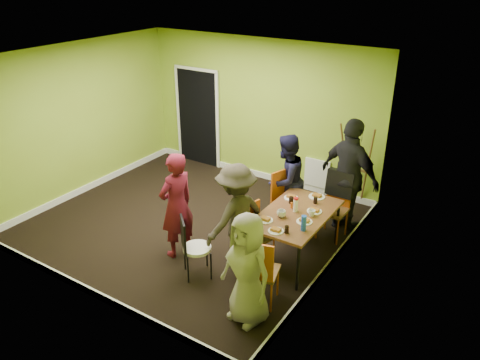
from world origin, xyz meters
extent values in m
plane|color=black|center=(0.00, 0.00, 0.00)|extent=(5.00, 5.00, 0.00)
cube|color=#89A42A|center=(0.00, 2.25, 1.40)|extent=(5.00, 0.04, 2.80)
cube|color=#89A42A|center=(0.00, -2.25, 1.40)|extent=(5.00, 0.04, 2.80)
cube|color=#89A42A|center=(-2.50, 0.00, 1.40)|extent=(0.04, 4.50, 2.80)
cube|color=#89A42A|center=(2.50, 0.00, 1.40)|extent=(0.04, 4.50, 2.80)
cube|color=white|center=(0.00, 0.00, 2.80)|extent=(5.00, 4.50, 0.04)
cube|color=black|center=(-1.50, 2.22, 1.02)|extent=(1.00, 0.05, 2.04)
cube|color=white|center=(1.30, 2.22, 0.40)|extent=(0.50, 0.04, 0.55)
cylinder|color=black|center=(1.53, -0.65, 0.35)|extent=(0.04, 0.04, 0.71)
cylinder|color=black|center=(2.31, -0.65, 0.35)|extent=(0.04, 0.04, 0.71)
cylinder|color=black|center=(1.53, 0.73, 0.35)|extent=(0.04, 0.04, 0.71)
cylinder|color=black|center=(2.31, 0.73, 0.35)|extent=(0.04, 0.04, 0.71)
cube|color=brown|center=(1.92, 0.04, 0.73)|extent=(0.90, 1.50, 0.04)
cylinder|color=#C15512|center=(1.42, 0.82, 0.25)|extent=(0.03, 0.03, 0.49)
cylinder|color=#C15512|center=(1.30, 0.47, 0.25)|extent=(0.03, 0.03, 0.49)
cylinder|color=#C15512|center=(1.77, 0.71, 0.25)|extent=(0.03, 0.03, 0.49)
cylinder|color=#C15512|center=(1.66, 0.36, 0.25)|extent=(0.03, 0.03, 0.49)
cube|color=brown|center=(1.54, 0.59, 0.49)|extent=(0.55, 0.55, 0.04)
cube|color=#C15512|center=(1.34, 0.66, 0.78)|extent=(0.16, 0.40, 0.54)
cylinder|color=#C15512|center=(1.41, -0.15, 0.21)|extent=(0.02, 0.02, 0.42)
cylinder|color=#C15512|center=(1.33, -0.46, 0.21)|extent=(0.02, 0.02, 0.42)
cylinder|color=#C15512|center=(1.72, -0.24, 0.21)|extent=(0.02, 0.02, 0.42)
cylinder|color=#C15512|center=(1.64, -0.54, 0.21)|extent=(0.02, 0.02, 0.42)
cube|color=brown|center=(1.52, -0.35, 0.42)|extent=(0.46, 0.46, 0.04)
cube|color=#C15512|center=(1.35, -0.30, 0.67)|extent=(0.12, 0.35, 0.47)
cylinder|color=#C15512|center=(2.35, 1.04, 0.24)|extent=(0.03, 0.03, 0.47)
cylinder|color=#C15512|center=(1.99, 1.05, 0.24)|extent=(0.03, 0.03, 0.47)
cylinder|color=#C15512|center=(2.34, 0.69, 0.24)|extent=(0.03, 0.03, 0.47)
cylinder|color=#C15512|center=(1.99, 0.69, 0.24)|extent=(0.03, 0.03, 0.47)
cube|color=brown|center=(2.17, 0.87, 0.47)|extent=(0.43, 0.43, 0.04)
cube|color=#C15512|center=(2.17, 1.07, 0.76)|extent=(0.40, 0.04, 0.53)
cylinder|color=#C15512|center=(1.89, -1.32, 0.23)|extent=(0.03, 0.03, 0.46)
cylinder|color=#C15512|center=(2.23, -1.23, 0.23)|extent=(0.03, 0.03, 0.46)
cylinder|color=#C15512|center=(1.80, -0.98, 0.23)|extent=(0.03, 0.03, 0.46)
cylinder|color=#C15512|center=(2.14, -0.89, 0.23)|extent=(0.03, 0.03, 0.46)
cube|color=brown|center=(2.02, -1.10, 0.46)|extent=(0.50, 0.50, 0.04)
cube|color=#C15512|center=(2.06, -1.29, 0.74)|extent=(0.39, 0.13, 0.51)
cylinder|color=black|center=(0.74, -1.10, 0.21)|extent=(0.02, 0.02, 0.43)
cylinder|color=black|center=(0.98, -1.32, 0.21)|extent=(0.02, 0.02, 0.43)
cylinder|color=black|center=(0.96, -0.86, 0.21)|extent=(0.02, 0.02, 0.43)
cylinder|color=black|center=(1.20, -1.08, 0.21)|extent=(0.02, 0.02, 0.43)
cylinder|color=white|center=(0.97, -1.09, 0.43)|extent=(0.40, 0.40, 0.05)
cube|color=black|center=(0.85, -1.22, 0.68)|extent=(0.28, 0.27, 0.47)
cylinder|color=brown|center=(1.88, 2.09, 0.78)|extent=(0.22, 0.37, 1.56)
cylinder|color=brown|center=(2.28, 2.09, 0.78)|extent=(0.22, 0.37, 1.56)
cylinder|color=brown|center=(2.08, 1.86, 0.78)|extent=(0.03, 0.36, 1.53)
cube|color=brown|center=(2.08, 2.05, 0.73)|extent=(0.42, 0.04, 0.04)
cylinder|color=white|center=(1.65, 0.42, 0.76)|extent=(0.22, 0.22, 0.01)
cylinder|color=white|center=(1.65, -0.39, 0.76)|extent=(0.22, 0.22, 0.01)
cylinder|color=white|center=(1.96, 0.67, 0.76)|extent=(0.25, 0.25, 0.01)
cylinder|color=white|center=(1.92, -0.57, 0.76)|extent=(0.22, 0.22, 0.01)
cylinder|color=white|center=(2.13, 0.22, 0.76)|extent=(0.22, 0.22, 0.01)
cylinder|color=white|center=(2.13, -0.13, 0.76)|extent=(0.23, 0.23, 0.01)
cylinder|color=white|center=(1.89, 0.07, 0.85)|extent=(0.07, 0.07, 0.19)
cylinder|color=blue|center=(2.22, -0.34, 0.86)|extent=(0.07, 0.07, 0.22)
cylinder|color=#C15512|center=(1.79, 0.14, 0.79)|extent=(0.03, 0.03, 0.09)
cylinder|color=black|center=(1.72, 0.27, 0.80)|extent=(0.07, 0.07, 0.10)
cylinder|color=black|center=(2.03, 0.46, 0.80)|extent=(0.06, 0.06, 0.10)
cylinder|color=black|center=(2.05, -0.52, 0.80)|extent=(0.06, 0.06, 0.10)
imported|color=white|center=(1.79, -0.18, 0.80)|extent=(0.13, 0.13, 0.10)
imported|color=white|center=(2.14, 0.08, 0.80)|extent=(0.10, 0.10, 0.10)
imported|color=#540E1C|center=(0.39, -0.81, 0.82)|extent=(0.49, 0.66, 1.63)
imported|color=#171535|center=(1.32, 0.86, 0.79)|extent=(0.73, 0.86, 1.58)
imported|color=#302A20|center=(1.28, -0.57, 0.79)|extent=(0.82, 1.13, 1.57)
imported|color=black|center=(2.26, 1.22, 0.95)|extent=(1.21, 0.83, 1.91)
imported|color=gray|center=(2.03, -1.48, 0.73)|extent=(0.80, 0.61, 1.47)
camera|label=1|loc=(4.42, -5.38, 4.05)|focal=35.00mm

